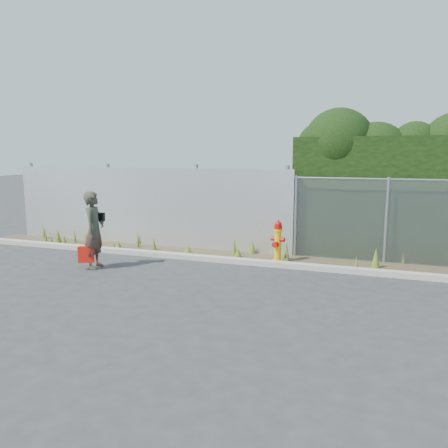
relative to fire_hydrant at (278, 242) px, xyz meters
The scene contains 10 objects.
ground 2.39m from the fire_hydrant, 109.41° to the right, with size 80.00×80.00×0.00m, color #323234.
curb 0.98m from the fire_hydrant, 152.28° to the right, with size 16.00×0.22×0.12m, color #A8A698.
weed_strip 0.90m from the fire_hydrant, 161.24° to the left, with size 16.00×1.33×0.53m.
corrugated_fence 4.15m from the fire_hydrant, 168.78° to the left, with size 8.50×0.21×2.30m.
chainlink_fence 3.60m from the fire_hydrant, 12.84° to the left, with size 6.50×0.07×2.05m.
hedge 4.44m from the fire_hydrant, 26.35° to the left, with size 7.35×1.92×3.76m.
fire_hydrant is the anchor object (origin of this frame).
woman 4.27m from the fire_hydrant, 153.84° to the right, with size 0.64×0.42×1.75m, color #0E5A40.
red_tote_bag 4.44m from the fire_hydrant, 152.03° to the right, with size 0.33×0.12×0.44m.
black_shoulder_bag 4.23m from the fire_hydrant, 156.37° to the right, with size 0.26×0.11×0.20m.
Camera 1 is at (2.95, -7.86, 2.57)m, focal length 35.00 mm.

